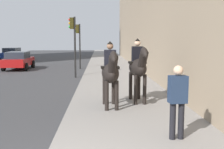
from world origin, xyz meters
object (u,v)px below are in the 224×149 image
mounted_horse_far (138,67)px  car_mid_lane (11,54)px  pedestrian_greeting (178,97)px  car_far_lane (18,60)px  traffic_light_far_curb (79,39)px  traffic_light_near_curb (73,37)px  mounted_horse_near (110,72)px

mounted_horse_far → car_mid_lane: (23.64, 11.87, -0.67)m
pedestrian_greeting → car_far_lane: pedestrian_greeting is taller
pedestrian_greeting → car_mid_lane: bearing=19.6°
mounted_horse_far → traffic_light_far_curb: size_ratio=0.63×
traffic_light_near_curb → traffic_light_far_curb: bearing=0.8°
pedestrian_greeting → traffic_light_far_curb: size_ratio=0.46×
car_mid_lane → mounted_horse_far: bearing=28.2°
traffic_light_near_curb → mounted_horse_near: bearing=-166.8°
mounted_horse_near → car_far_lane: 15.14m
mounted_horse_near → mounted_horse_far: bearing=123.3°
mounted_horse_far → car_mid_lane: size_ratio=0.53×
pedestrian_greeting → car_far_lane: size_ratio=0.43×
mounted_horse_far → traffic_light_near_curb: 8.32m
mounted_horse_near → car_mid_lane: mounted_horse_near is taller
traffic_light_near_curb → traffic_light_far_curb: (5.42, 0.08, -0.08)m
mounted_horse_far → pedestrian_greeting: 3.85m
traffic_light_near_curb → mounted_horse_far: bearing=-158.5°
mounted_horse_near → mounted_horse_far: mounted_horse_far is taller
mounted_horse_far → traffic_light_near_curb: bearing=-163.7°
pedestrian_greeting → car_far_lane: 18.48m
mounted_horse_near → car_mid_lane: size_ratio=0.51×
mounted_horse_near → traffic_light_near_curb: 8.76m
mounted_horse_far → traffic_light_far_curb: 13.49m
mounted_horse_near → car_mid_lane: (24.41, 10.84, -0.58)m
mounted_horse_near → car_far_lane: mounted_horse_near is taller
traffic_light_near_curb → car_mid_lane: bearing=29.0°
car_mid_lane → mounted_horse_near: bearing=25.5°
car_far_lane → pedestrian_greeting: bearing=-154.5°
mounted_horse_far → traffic_light_far_curb: bearing=-171.9°
pedestrian_greeting → car_far_lane: bearing=22.2°
mounted_horse_far → traffic_light_near_curb: size_ratio=0.61×
traffic_light_far_curb → pedestrian_greeting: bearing=-168.4°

